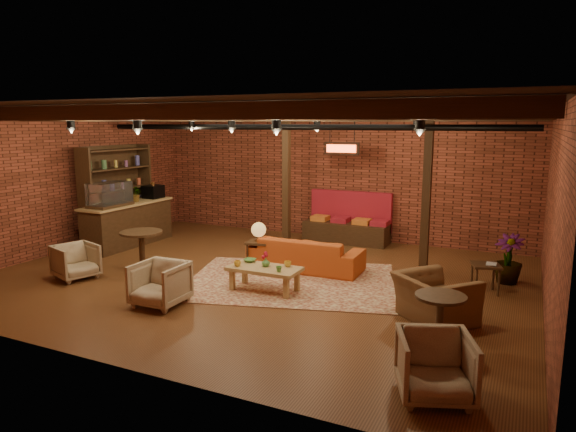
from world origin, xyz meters
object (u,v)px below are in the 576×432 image
at_px(side_table_book, 486,266).
at_px(plant_tall, 512,210).
at_px(armchair_a, 76,260).
at_px(armchair_far, 435,363).
at_px(round_table_right, 440,314).
at_px(side_table_lamp, 259,233).
at_px(sofa, 306,254).
at_px(armchair_right, 435,291).
at_px(armchair_b, 160,282).
at_px(round_table_left, 142,245).
at_px(coffee_table, 264,270).

height_order(side_table_book, plant_tall, plant_tall).
height_order(armchair_a, armchair_far, armchair_far).
bearing_deg(round_table_right, plant_tall, 79.38).
relative_size(side_table_lamp, plant_tall, 0.35).
relative_size(sofa, armchair_right, 2.14).
height_order(armchair_a, round_table_right, round_table_right).
relative_size(sofa, round_table_right, 2.99).
height_order(sofa, armchair_b, armchair_b).
relative_size(side_table_book, armchair_far, 0.73).
height_order(round_table_left, plant_tall, plant_tall).
height_order(side_table_book, armchair_far, armchair_far).
relative_size(round_table_right, armchair_far, 0.97).
bearing_deg(round_table_right, armchair_b, -177.72).
bearing_deg(coffee_table, sofa, 85.02).
bearing_deg(armchair_b, side_table_book, 30.72).
relative_size(armchair_a, armchair_b, 0.93).
distance_m(side_table_lamp, armchair_a, 3.55).
bearing_deg(side_table_lamp, side_table_book, 4.42).
xyz_separation_m(coffee_table, armchair_b, (-1.19, -1.37, 0.01)).
bearing_deg(sofa, armchair_a, 31.68).
relative_size(coffee_table, armchair_a, 1.73).
xyz_separation_m(armchair_far, plant_tall, (0.51, 4.76, 0.99)).
xyz_separation_m(side_table_lamp, round_table_left, (-1.89, -1.33, -0.15)).
bearing_deg(armchair_a, armchair_b, -83.52).
bearing_deg(armchair_right, plant_tall, -68.73).
distance_m(round_table_left, side_table_book, 6.43).
bearing_deg(armchair_a, armchair_right, -65.65).
xyz_separation_m(coffee_table, armchair_right, (2.97, -0.14, 0.08)).
xyz_separation_m(sofa, side_table_lamp, (-0.92, -0.29, 0.39)).
distance_m(armchair_b, round_table_right, 4.40).
xyz_separation_m(sofa, armchair_far, (3.22, -3.94, 0.06)).
xyz_separation_m(side_table_book, armchair_far, (-0.18, -3.98, -0.08)).
bearing_deg(side_table_book, plant_tall, 66.89).
relative_size(side_table_lamp, round_table_right, 1.25).
relative_size(round_table_left, side_table_book, 1.47).
bearing_deg(coffee_table, armchair_b, -130.84).
bearing_deg(plant_tall, sofa, -167.65).
xyz_separation_m(round_table_left, round_table_right, (5.88, -1.11, -0.07)).
distance_m(coffee_table, armchair_far, 4.13).
xyz_separation_m(armchair_right, round_table_right, (0.23, -1.06, 0.04)).
bearing_deg(round_table_right, armchair_far, -82.78).
relative_size(sofa, round_table_left, 2.68).
relative_size(sofa, side_table_lamp, 2.39).
bearing_deg(plant_tall, armchair_right, -109.84).
distance_m(sofa, plant_tall, 3.97).
xyz_separation_m(sofa, plant_tall, (3.74, 0.82, 1.05)).
xyz_separation_m(sofa, armchair_a, (-3.73, -2.42, 0.03)).
xyz_separation_m(side_table_lamp, armchair_a, (-2.81, -2.13, -0.36)).
xyz_separation_m(armchair_b, side_table_book, (4.73, 2.95, 0.08)).
height_order(side_table_lamp, round_table_right, side_table_lamp).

